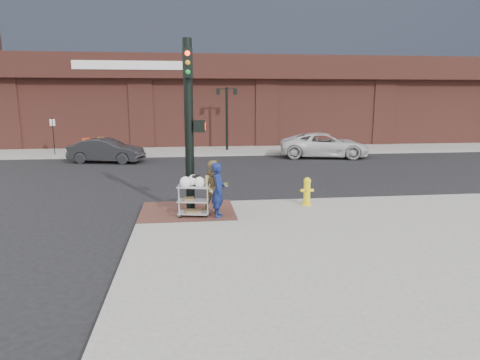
{
  "coord_description": "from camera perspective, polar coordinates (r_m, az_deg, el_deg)",
  "views": [
    {
      "loc": [
        -0.55,
        -11.7,
        3.53
      ],
      "look_at": [
        0.88,
        -0.07,
        1.25
      ],
      "focal_mm": 32.0,
      "sensor_mm": 36.0,
      "label": 1
    }
  ],
  "objects": [
    {
      "name": "newsbox_yellow",
      "position": [
        27.8,
        -18.03,
        4.47
      ],
      "size": [
        0.41,
        0.37,
        0.95
      ],
      "primitive_type": "cube",
      "rotation": [
        0.0,
        0.0,
        0.02
      ],
      "color": "gold",
      "rests_on": "sidewalk_far"
    },
    {
      "name": "newsbox_red",
      "position": [
        27.26,
        -19.78,
        4.27
      ],
      "size": [
        0.45,
        0.41,
        0.99
      ],
      "primitive_type": "cube",
      "rotation": [
        0.0,
        0.0,
        0.09
      ],
      "color": "#B43114",
      "rests_on": "sidewalk_far"
    },
    {
      "name": "utility_cart",
      "position": [
        12.31,
        -6.28,
        -2.39
      ],
      "size": [
        0.94,
        0.64,
        1.2
      ],
      "color": "#959499",
      "rests_on": "sidewalk_near"
    },
    {
      "name": "newsbox_blue",
      "position": [
        27.91,
        -17.27,
        4.47
      ],
      "size": [
        0.48,
        0.46,
        0.9
      ],
      "primitive_type": "cube",
      "rotation": [
        0.0,
        0.0,
        0.39
      ],
      "color": "#183B9C",
      "rests_on": "sidewalk_far"
    },
    {
      "name": "parking_sign",
      "position": [
        27.95,
        -23.62,
        5.4
      ],
      "size": [
        0.05,
        0.05,
        2.2
      ],
      "primitive_type": "cylinder",
      "color": "black",
      "rests_on": "sidewalk_far"
    },
    {
      "name": "traffic_signal_pole",
      "position": [
        12.5,
        -6.72,
        7.72
      ],
      "size": [
        0.61,
        0.51,
        5.0
      ],
      "color": "black",
      "rests_on": "sidewalk_near"
    },
    {
      "name": "fire_hydrant",
      "position": [
        13.7,
        8.92,
        -1.45
      ],
      "size": [
        0.42,
        0.3,
        0.9
      ],
      "color": "yellow",
      "rests_on": "sidewalk_near"
    },
    {
      "name": "sidewalk_far",
      "position": [
        45.74,
        9.65,
        6.51
      ],
      "size": [
        65.0,
        36.0,
        0.15
      ],
      "primitive_type": "cube",
      "color": "gray",
      "rests_on": "ground"
    },
    {
      "name": "brick_curb_ramp",
      "position": [
        13.05,
        -7.01,
        -4.07
      ],
      "size": [
        2.8,
        2.4,
        0.01
      ],
      "primitive_type": "cube",
      "color": "brown",
      "rests_on": "sidewalk_near"
    },
    {
      "name": "minivan_white",
      "position": [
        25.92,
        11.18,
        4.58
      ],
      "size": [
        5.59,
        3.37,
        1.45
      ],
      "primitive_type": "imported",
      "rotation": [
        0.0,
        0.0,
        1.38
      ],
      "color": "silver",
      "rests_on": "ground"
    },
    {
      "name": "ground",
      "position": [
        12.24,
        -4.16,
        -5.79
      ],
      "size": [
        220.0,
        220.0,
        0.0
      ],
      "primitive_type": "plane",
      "color": "black",
      "rests_on": "ground"
    },
    {
      "name": "sedan_dark",
      "position": [
        24.51,
        -17.39,
        3.77
      ],
      "size": [
        4.22,
        2.28,
        1.32
      ],
      "primitive_type": "imported",
      "rotation": [
        0.0,
        0.0,
        1.34
      ],
      "color": "black",
      "rests_on": "ground"
    },
    {
      "name": "woman_blue",
      "position": [
        12.14,
        -2.89,
        -1.34
      ],
      "size": [
        0.49,
        0.64,
        1.58
      ],
      "primitive_type": "imported",
      "rotation": [
        0.0,
        0.0,
        1.36
      ],
      "color": "navy",
      "rests_on": "sidewalk_near"
    },
    {
      "name": "lamp_post",
      "position": [
        27.84,
        -1.77,
        9.11
      ],
      "size": [
        1.32,
        0.22,
        4.0
      ],
      "color": "black",
      "rests_on": "sidewalk_far"
    },
    {
      "name": "pedestrian_tan",
      "position": [
        12.37,
        -3.4,
        -1.05
      ],
      "size": [
        0.8,
        0.64,
        1.6
      ],
      "primitive_type": "imported",
      "rotation": [
        0.0,
        0.0,
        0.05
      ],
      "color": "#9A7C48",
      "rests_on": "sidewalk_near"
    }
  ]
}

